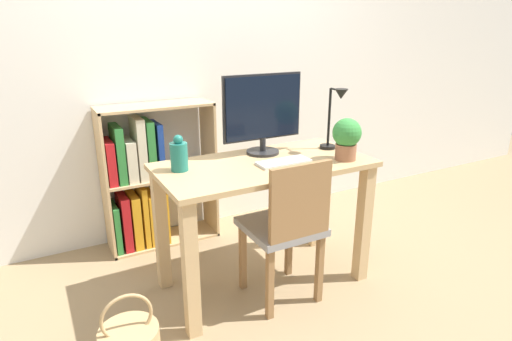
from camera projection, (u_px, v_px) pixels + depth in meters
name	position (u px, v px, depth m)	size (l,w,h in m)	color
ground_plane	(264.00, 281.00, 2.67)	(10.00, 10.00, 0.00)	#997F5B
wall_back	(197.00, 57.00, 3.09)	(8.00, 0.05, 2.60)	silver
desk	(264.00, 190.00, 2.48)	(1.22, 0.61, 0.78)	tan
monitor	(263.00, 111.00, 2.52)	(0.51, 0.20, 0.47)	#232326
keyboard	(284.00, 162.00, 2.40)	(0.31, 0.12, 0.02)	silver
vase	(179.00, 155.00, 2.27)	(0.09, 0.09, 0.20)	#1E7266
desk_lamp	(335.00, 113.00, 2.58)	(0.10, 0.19, 0.39)	black
potted_plant	(347.00, 137.00, 2.43)	(0.17, 0.17, 0.24)	#9E6647
chair	(287.00, 225.00, 2.34)	(0.40, 0.40, 0.86)	gray
bookshelf	(144.00, 184.00, 2.98)	(0.77, 0.28, 1.01)	tan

